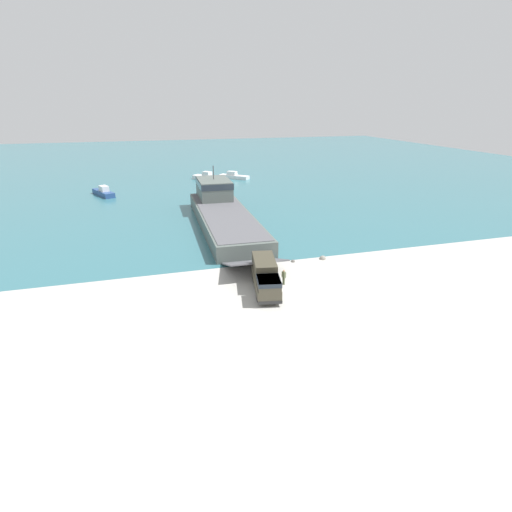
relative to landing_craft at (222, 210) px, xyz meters
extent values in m
plane|color=#B7B5AD|center=(0.00, -25.34, -1.96)|extent=(240.00, 240.00, 0.00)
cube|color=#336B75|center=(0.00, 70.70, -1.96)|extent=(240.00, 180.00, 0.01)
cube|color=#56605B|center=(-0.08, -2.79, -0.86)|extent=(8.60, 31.38, 2.20)
cube|color=#56565B|center=(-0.08, -2.79, 0.28)|extent=(7.95, 30.12, 0.08)
cube|color=#56605B|center=(0.22, 7.93, 1.93)|extent=(5.66, 8.88, 3.39)
cube|color=#28333D|center=(0.22, 7.93, 2.97)|extent=(5.81, 8.97, 1.02)
cylinder|color=#3F3F42|center=(0.22, 7.93, 4.83)|extent=(0.16, 0.16, 2.40)
cube|color=#56565B|center=(-0.60, -21.37, -0.80)|extent=(6.74, 6.24, 2.23)
cube|color=#4C4738|center=(-0.80, -26.49, -0.97)|extent=(3.72, 8.03, 1.20)
cube|color=#4C4738|center=(-1.28, -29.00, 0.05)|extent=(2.63, 2.99, 0.85)
cube|color=#28333D|center=(-1.28, -29.00, 0.26)|extent=(2.70, 3.03, 0.42)
cube|color=#413C2E|center=(-0.55, -25.20, 0.33)|extent=(3.10, 5.24, 1.41)
cube|color=#2D2D2D|center=(-1.51, -30.21, -1.42)|extent=(2.36, 0.68, 0.32)
cylinder|color=black|center=(-0.33, -29.02, -1.36)|extent=(0.60, 1.25, 1.20)
cylinder|color=black|center=(-2.17, -28.67, -1.36)|extent=(0.60, 1.25, 1.20)
cylinder|color=black|center=(0.47, -24.85, -1.36)|extent=(0.60, 1.25, 1.20)
cylinder|color=black|center=(-1.37, -24.50, -1.36)|extent=(0.60, 1.25, 1.20)
cylinder|color=black|center=(0.68, -23.77, -1.36)|extent=(0.60, 1.25, 1.20)
cylinder|color=black|center=(-1.17, -23.42, -1.36)|extent=(0.60, 1.25, 1.20)
cylinder|color=#566042|center=(1.51, -25.77, -1.55)|extent=(0.14, 0.14, 0.82)
cylinder|color=#566042|center=(1.45, -25.60, -1.55)|extent=(0.14, 0.14, 0.82)
cube|color=#566042|center=(1.48, -25.69, -0.82)|extent=(0.37, 0.50, 0.65)
sphere|color=tan|center=(1.48, -25.69, -0.39)|extent=(0.22, 0.22, 0.22)
cube|color=white|center=(11.04, 38.85, -1.53)|extent=(7.28, 6.88, 0.86)
cube|color=silver|center=(10.60, 39.25, -0.63)|extent=(2.74, 2.67, 0.95)
cube|color=navy|center=(-20.06, 26.53, -1.46)|extent=(4.99, 7.84, 1.01)
cube|color=silver|center=(-19.83, 26.00, -0.39)|extent=(2.24, 2.68, 1.11)
cube|color=white|center=(3.69, 39.37, -1.48)|extent=(6.48, 6.68, 0.97)
cube|color=silver|center=(4.05, 38.99, -0.45)|extent=(2.65, 2.67, 1.07)
sphere|color=#66605B|center=(4.81, -19.83, -1.96)|extent=(0.53, 0.53, 0.53)
sphere|color=gray|center=(8.73, -19.97, -1.96)|extent=(0.85, 0.85, 0.85)
camera|label=1|loc=(-12.09, -62.25, 16.20)|focal=28.00mm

